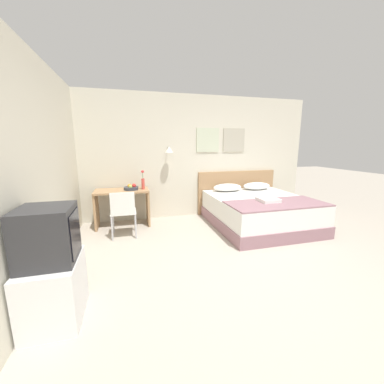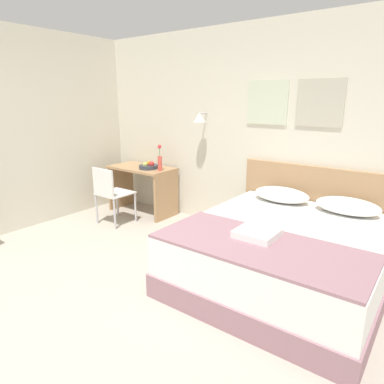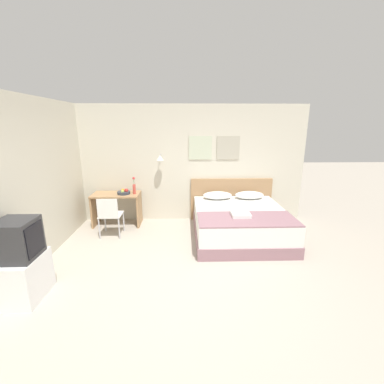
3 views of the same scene
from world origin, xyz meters
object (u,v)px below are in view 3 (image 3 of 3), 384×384
(headboard, at_px, (231,199))
(fruit_bowl, at_px, (124,192))
(desk, at_px, (117,204))
(desk_chair, at_px, (110,214))
(folded_towel_near_foot, at_px, (241,214))
(tv_stand, at_px, (24,278))
(pillow_right, at_px, (249,195))
(bed, at_px, (240,223))
(throw_blanket, at_px, (247,219))
(flower_vase, at_px, (134,187))
(television, at_px, (17,239))
(pillow_left, at_px, (217,195))

(headboard, distance_m, fruit_bowl, 2.47)
(desk, bearing_deg, desk_chair, -87.95)
(folded_towel_near_foot, height_order, tv_stand, folded_towel_near_foot)
(headboard, distance_m, pillow_right, 0.48)
(bed, bearing_deg, throw_blanket, -90.00)
(bed, xyz_separation_m, headboard, (0.00, 1.01, 0.21))
(pillow_right, xyz_separation_m, tv_stand, (-3.56, -2.55, -0.38))
(flower_vase, xyz_separation_m, tv_stand, (-0.99, -2.49, -0.59))
(bed, height_order, television, television)
(tv_stand, bearing_deg, fruit_bowl, 73.14)
(headboard, bearing_deg, fruit_bowl, -172.37)
(desk_chair, bearing_deg, television, -107.59)
(television, bearing_deg, pillow_right, 35.67)
(bed, distance_m, pillow_left, 0.91)
(fruit_bowl, height_order, television, television)
(pillow_left, height_order, desk, pillow_left)
(pillow_left, relative_size, flower_vase, 1.70)
(flower_vase, bearing_deg, throw_blanket, -29.64)
(headboard, height_order, fruit_bowl, headboard)
(bed, height_order, pillow_left, pillow_left)
(throw_blanket, distance_m, tv_stand, 3.44)
(flower_vase, relative_size, television, 0.76)
(pillow_right, bearing_deg, flower_vase, -178.69)
(pillow_left, xyz_separation_m, flower_vase, (-1.84, -0.06, 0.21))
(desk_chair, bearing_deg, throw_blanket, -13.69)
(bed, xyz_separation_m, flower_vase, (-2.21, 0.68, 0.59))
(folded_towel_near_foot, relative_size, fruit_bowl, 1.20)
(throw_blanket, height_order, flower_vase, flower_vase)
(desk, relative_size, flower_vase, 2.71)
(fruit_bowl, relative_size, flower_vase, 0.74)
(television, bearing_deg, flower_vase, 68.45)
(tv_stand, bearing_deg, pillow_right, 35.65)
(headboard, xyz_separation_m, television, (-3.19, -2.82, 0.34))
(fruit_bowl, bearing_deg, folded_towel_near_foot, -25.50)
(tv_stand, distance_m, television, 0.54)
(pillow_left, distance_m, television, 3.81)
(bed, height_order, flower_vase, flower_vase)
(desk, bearing_deg, pillow_right, 0.41)
(desk_chair, distance_m, television, 1.99)
(pillow_right, distance_m, television, 4.38)
(bed, xyz_separation_m, tv_stand, (-3.19, -1.81, 0.00))
(television, bearing_deg, bed, 29.53)
(bed, bearing_deg, headboard, 90.00)
(television, bearing_deg, pillow_left, 42.06)
(pillow_right, bearing_deg, pillow_left, 180.00)
(bed, bearing_deg, fruit_bowl, 164.25)
(pillow_left, relative_size, pillow_right, 1.00)
(folded_towel_near_foot, relative_size, tv_stand, 0.54)
(folded_towel_near_foot, bearing_deg, desk, 155.48)
(bed, bearing_deg, pillow_right, 63.98)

